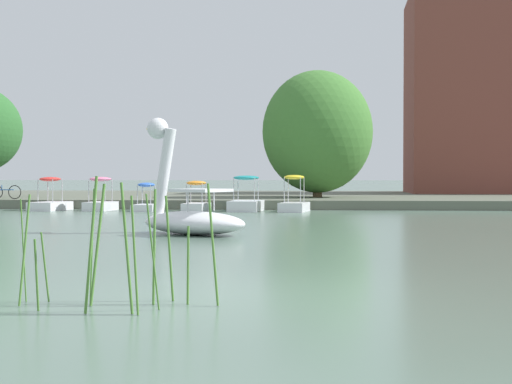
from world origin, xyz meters
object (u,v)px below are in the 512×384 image
(pedal_boat_yellow, at_px, (294,201))
(pedal_boat_teal, at_px, (246,201))
(tree_willow_near_path, at_px, (318,132))
(pedal_boat_red, at_px, (50,201))
(pedal_boat_orange, at_px, (196,202))
(swan_boat, at_px, (190,212))
(bicycle_parked, at_px, (6,192))
(pedal_boat_blue, at_px, (146,202))
(pedal_boat_pink, at_px, (101,200))

(pedal_boat_yellow, relative_size, pedal_boat_teal, 0.89)
(tree_willow_near_path, bearing_deg, pedal_boat_red, -151.51)
(pedal_boat_orange, height_order, tree_willow_near_path, tree_willow_near_path)
(swan_boat, distance_m, tree_willow_near_path, 20.55)
(pedal_boat_teal, bearing_deg, swan_boat, -91.37)
(pedal_boat_orange, relative_size, bicycle_parked, 1.20)
(bicycle_parked, bearing_deg, pedal_boat_yellow, -10.77)
(swan_boat, relative_size, pedal_boat_orange, 1.78)
(bicycle_parked, bearing_deg, tree_willow_near_path, 15.63)
(tree_willow_near_path, bearing_deg, pedal_boat_yellow, -98.69)
(pedal_boat_orange, bearing_deg, bicycle_parked, 166.58)
(pedal_boat_teal, height_order, pedal_boat_blue, pedal_boat_teal)
(bicycle_parked, bearing_deg, swan_boat, -52.89)
(pedal_boat_teal, xyz_separation_m, pedal_boat_orange, (-2.26, 0.01, -0.05))
(pedal_boat_blue, relative_size, pedal_boat_pink, 0.92)
(pedal_boat_pink, distance_m, tree_willow_near_path, 12.46)
(pedal_boat_teal, relative_size, tree_willow_near_path, 0.30)
(pedal_boat_teal, distance_m, tree_willow_near_path, 8.20)
(pedal_boat_orange, xyz_separation_m, tree_willow_near_path, (5.50, 6.67, 3.54))
(pedal_boat_red, bearing_deg, pedal_boat_teal, -0.10)
(swan_boat, bearing_deg, bicycle_parked, 127.11)
(pedal_boat_teal, bearing_deg, pedal_boat_red, 179.90)
(pedal_boat_blue, bearing_deg, pedal_boat_pink, 169.78)
(pedal_boat_yellow, relative_size, bicycle_parked, 1.31)
(pedal_boat_teal, xyz_separation_m, pedal_boat_pink, (-6.66, -0.03, 0.01))
(pedal_boat_blue, bearing_deg, bicycle_parked, 160.04)
(pedal_boat_yellow, bearing_deg, bicycle_parked, 169.23)
(pedal_boat_blue, bearing_deg, pedal_boat_red, 174.41)
(pedal_boat_pink, bearing_deg, tree_willow_near_path, 34.13)
(pedal_boat_orange, distance_m, pedal_boat_red, 6.77)
(pedal_boat_blue, distance_m, bicycle_parked, 8.21)
(pedal_boat_teal, distance_m, pedal_boat_pink, 6.66)
(pedal_boat_orange, relative_size, pedal_boat_blue, 1.12)
(pedal_boat_teal, bearing_deg, pedal_boat_orange, 179.87)
(pedal_boat_orange, xyz_separation_m, pedal_boat_red, (-6.77, 0.01, -0.01))
(pedal_boat_yellow, xyz_separation_m, pedal_boat_blue, (-6.62, -0.08, -0.06))
(pedal_boat_blue, relative_size, pedal_boat_red, 0.76)
(bicycle_parked, bearing_deg, pedal_boat_pink, -23.59)
(pedal_boat_orange, relative_size, tree_willow_near_path, 0.24)
(pedal_boat_orange, bearing_deg, pedal_boat_yellow, -4.69)
(pedal_boat_teal, bearing_deg, pedal_boat_blue, -174.44)
(pedal_boat_teal, relative_size, pedal_boat_blue, 1.38)
(pedal_boat_pink, bearing_deg, pedal_boat_yellow, -2.10)
(pedal_boat_yellow, height_order, tree_willow_near_path, tree_willow_near_path)
(pedal_boat_orange, relative_size, pedal_boat_red, 0.85)
(pedal_boat_blue, height_order, pedal_boat_red, pedal_boat_red)
(pedal_boat_orange, xyz_separation_m, pedal_boat_pink, (-4.40, -0.04, 0.06))
(pedal_boat_red, xyz_separation_m, bicycle_parked, (-3.13, 2.35, 0.38))
(pedal_boat_yellow, bearing_deg, pedal_boat_orange, 175.31)
(pedal_boat_blue, xyz_separation_m, bicycle_parked, (-7.71, 2.80, 0.40))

